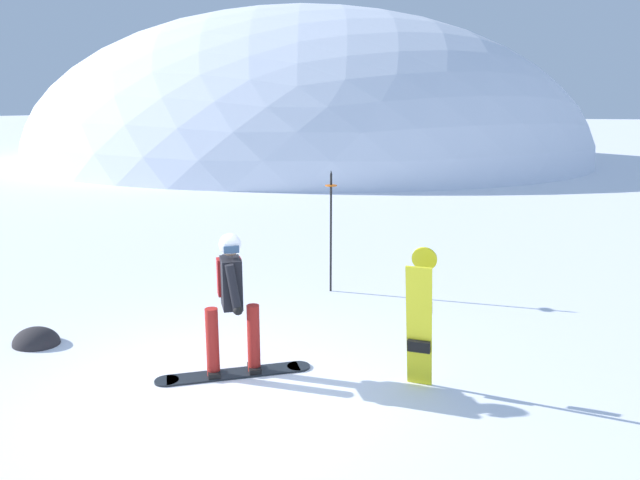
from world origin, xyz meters
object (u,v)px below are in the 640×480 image
snowboarder_main (232,300)px  spare_snowboard (420,320)px  piste_marker_near (331,223)px  rock_dark (37,344)px

snowboarder_main → spare_snowboard: size_ratio=1.06×
snowboarder_main → spare_snowboard: snowboarder_main is taller
snowboarder_main → piste_marker_near: size_ratio=0.82×
spare_snowboard → piste_marker_near: bearing=123.2°
piste_marker_near → snowboarder_main: bearing=-91.4°
spare_snowboard → snowboarder_main: bearing=-171.6°
snowboarder_main → rock_dark: size_ratio=2.65×
piste_marker_near → rock_dark: 4.76m
rock_dark → snowboarder_main: bearing=1.0°
spare_snowboard → rock_dark: 5.13m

